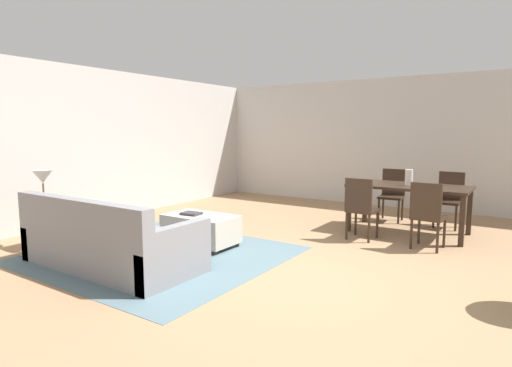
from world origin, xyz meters
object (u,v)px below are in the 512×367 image
object	(u,v)px
couch	(108,243)
table_lamp	(43,178)
side_table	(45,216)
dining_chair_near_left	(361,205)
dining_chair_far_left	(392,192)
vase_centerpiece	(409,177)
dining_chair_near_right	(427,212)
book_on_ottoman	(191,214)
ottoman_table	(201,228)
dining_table	(409,191)
dining_chair_far_right	(449,196)

from	to	relation	value
couch	table_lamp	xyz separation A→B (m)	(-1.41, 0.05, 0.68)
side_table	dining_chair_near_left	xyz separation A→B (m)	(3.45, 2.78, 0.08)
dining_chair_far_left	vase_centerpiece	xyz separation A→B (m)	(0.48, -0.85, 0.36)
side_table	dining_chair_near_right	bearing A→B (deg)	32.46
side_table	book_on_ottoman	distance (m)	1.99
book_on_ottoman	ottoman_table	bearing A→B (deg)	23.13
dining_chair_near_right	dining_table	bearing A→B (deg)	118.20
table_lamp	dining_table	xyz separation A→B (m)	(3.93, 3.62, -0.29)
ottoman_table	side_table	size ratio (longest dim) A/B	1.84
table_lamp	dining_chair_near_left	xyz separation A→B (m)	(3.45, 2.78, -0.44)
couch	dining_chair_near_left	bearing A→B (deg)	54.21
side_table	table_lamp	world-z (taller)	table_lamp
dining_chair_far_right	vase_centerpiece	bearing A→B (deg)	-119.27
side_table	ottoman_table	bearing A→B (deg)	36.23
dining_table	book_on_ottoman	world-z (taller)	dining_table
dining_chair_near_left	dining_chair_near_right	xyz separation A→B (m)	(0.92, -0.00, 0.00)
dining_chair_far_left	side_table	bearing A→B (deg)	-127.84
dining_chair_far_right	dining_chair_near_right	bearing A→B (deg)	-90.63
dining_chair_far_right	couch	bearing A→B (deg)	-123.68
couch	side_table	xyz separation A→B (m)	(-1.41, 0.05, 0.15)
side_table	vase_centerpiece	distance (m)	5.34
dining_chair_far_left	book_on_ottoman	world-z (taller)	dining_chair_far_left
ottoman_table	dining_chair_near_right	distance (m)	3.09
ottoman_table	vase_centerpiece	distance (m)	3.29
dining_table	dining_chair_far_right	world-z (taller)	dining_chair_far_right
dining_chair_far_left	dining_table	bearing A→B (deg)	-59.73
couch	vase_centerpiece	xyz separation A→B (m)	(2.52, 3.64, 0.60)
side_table	book_on_ottoman	world-z (taller)	side_table
table_lamp	vase_centerpiece	size ratio (longest dim) A/B	2.13
dining_table	dining_chair_near_right	distance (m)	0.96
table_lamp	dining_chair_far_right	distance (m)	6.25
ottoman_table	table_lamp	world-z (taller)	table_lamp
couch	vase_centerpiece	world-z (taller)	vase_centerpiece
ottoman_table	dining_chair_far_left	world-z (taller)	dining_chair_far_left
dining_table	dining_chair_near_left	world-z (taller)	dining_chair_near_left
couch	dining_chair_near_left	distance (m)	3.50
table_lamp	couch	bearing A→B (deg)	-2.03
dining_table	side_table	bearing A→B (deg)	-137.34
dining_chair_far_left	dining_chair_far_right	size ratio (longest dim) A/B	1.00
dining_chair_far_right	book_on_ottoman	bearing A→B (deg)	-131.04
dining_chair_near_left	couch	bearing A→B (deg)	-125.79
dining_chair_near_right	vase_centerpiece	distance (m)	0.99
couch	dining_chair_far_right	world-z (taller)	dining_chair_far_right
side_table	dining_chair_near_left	world-z (taller)	dining_chair_near_left
dining_chair_near_right	dining_chair_far_right	xyz separation A→B (m)	(0.02, 1.64, 0.00)
dining_chair_far_left	dining_chair_near_right	bearing A→B (deg)	-60.76
table_lamp	dining_chair_far_right	xyz separation A→B (m)	(4.40, 4.43, -0.44)
couch	dining_chair_near_right	bearing A→B (deg)	43.69
couch	dining_chair_far_right	size ratio (longest dim) A/B	2.41
side_table	table_lamp	distance (m)	0.52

